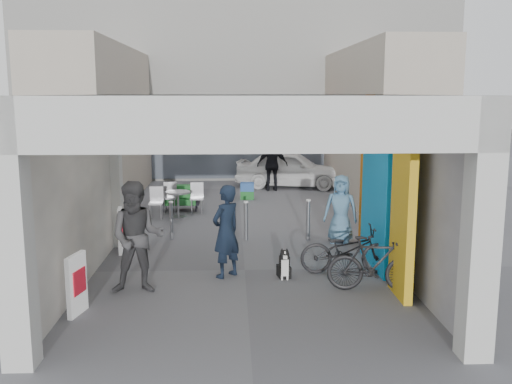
{
  "coord_description": "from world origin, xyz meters",
  "views": [
    {
      "loc": [
        -0.24,
        -11.09,
        3.53
      ],
      "look_at": [
        0.27,
        1.0,
        1.43
      ],
      "focal_mm": 40.0,
      "sensor_mm": 36.0,
      "label": 1
    }
  ],
  "objects_px": {
    "white_van": "(290,169)",
    "bicycle_front": "(347,250)",
    "man_back_turned": "(137,238)",
    "bicycle_rear": "(374,264)",
    "man_with_dog": "(226,231)",
    "cafe_set": "(175,204)",
    "border_collie": "(284,266)",
    "man_elderly": "(341,209)",
    "man_crates": "(272,165)",
    "produce_stand": "(181,201)"
  },
  "relations": [
    {
      "from": "white_van",
      "to": "bicycle_front",
      "type": "bearing_deg",
      "value": -167.11
    },
    {
      "from": "white_van",
      "to": "man_back_turned",
      "type": "bearing_deg",
      "value": 173.94
    },
    {
      "from": "bicycle_rear",
      "to": "bicycle_front",
      "type": "bearing_deg",
      "value": 24.48
    },
    {
      "from": "man_with_dog",
      "to": "cafe_set",
      "type": "bearing_deg",
      "value": -119.83
    },
    {
      "from": "border_collie",
      "to": "bicycle_rear",
      "type": "height_order",
      "value": "bicycle_rear"
    },
    {
      "from": "man_elderly",
      "to": "bicycle_rear",
      "type": "distance_m",
      "value": 3.45
    },
    {
      "from": "bicycle_front",
      "to": "man_crates",
      "type": "bearing_deg",
      "value": 6.4
    },
    {
      "from": "man_with_dog",
      "to": "man_elderly",
      "type": "xyz_separation_m",
      "value": [
        2.7,
        2.49,
        -0.09
      ]
    },
    {
      "from": "cafe_set",
      "to": "man_crates",
      "type": "distance_m",
      "value": 5.22
    },
    {
      "from": "cafe_set",
      "to": "man_back_turned",
      "type": "bearing_deg",
      "value": -90.05
    },
    {
      "from": "man_elderly",
      "to": "man_crates",
      "type": "bearing_deg",
      "value": 117.61
    },
    {
      "from": "man_with_dog",
      "to": "bicycle_front",
      "type": "xyz_separation_m",
      "value": [
        2.38,
        0.1,
        -0.43
      ]
    },
    {
      "from": "man_back_turned",
      "to": "man_elderly",
      "type": "relative_size",
      "value": 1.24
    },
    {
      "from": "cafe_set",
      "to": "bicycle_rear",
      "type": "bearing_deg",
      "value": -57.85
    },
    {
      "from": "man_back_turned",
      "to": "bicycle_front",
      "type": "height_order",
      "value": "man_back_turned"
    },
    {
      "from": "produce_stand",
      "to": "man_elderly",
      "type": "xyz_separation_m",
      "value": [
        4.16,
        -3.97,
        0.52
      ]
    },
    {
      "from": "produce_stand",
      "to": "bicycle_rear",
      "type": "xyz_separation_m",
      "value": [
        4.12,
        -7.41,
        0.21
      ]
    },
    {
      "from": "cafe_set",
      "to": "bicycle_rear",
      "type": "xyz_separation_m",
      "value": [
        4.22,
        -6.72,
        0.19
      ]
    },
    {
      "from": "man_with_dog",
      "to": "white_van",
      "type": "relative_size",
      "value": 0.44
    },
    {
      "from": "cafe_set",
      "to": "white_van",
      "type": "relative_size",
      "value": 0.37
    },
    {
      "from": "cafe_set",
      "to": "man_back_turned",
      "type": "height_order",
      "value": "man_back_turned"
    },
    {
      "from": "man_with_dog",
      "to": "man_back_turned",
      "type": "relative_size",
      "value": 0.9
    },
    {
      "from": "cafe_set",
      "to": "man_crates",
      "type": "height_order",
      "value": "man_crates"
    },
    {
      "from": "produce_stand",
      "to": "white_van",
      "type": "relative_size",
      "value": 0.28
    },
    {
      "from": "man_crates",
      "to": "bicycle_front",
      "type": "relative_size",
      "value": 1.04
    },
    {
      "from": "man_back_turned",
      "to": "man_crates",
      "type": "height_order",
      "value": "man_back_turned"
    },
    {
      "from": "cafe_set",
      "to": "produce_stand",
      "type": "height_order",
      "value": "cafe_set"
    },
    {
      "from": "man_with_dog",
      "to": "white_van",
      "type": "xyz_separation_m",
      "value": [
        2.33,
        10.69,
        -0.21
      ]
    },
    {
      "from": "bicycle_front",
      "to": "bicycle_rear",
      "type": "distance_m",
      "value": 1.09
    },
    {
      "from": "man_back_turned",
      "to": "border_collie",
      "type": "bearing_deg",
      "value": 10.82
    },
    {
      "from": "bicycle_front",
      "to": "white_van",
      "type": "height_order",
      "value": "white_van"
    },
    {
      "from": "border_collie",
      "to": "produce_stand",
      "type": "bearing_deg",
      "value": 101.26
    },
    {
      "from": "produce_stand",
      "to": "white_van",
      "type": "xyz_separation_m",
      "value": [
        3.79,
        4.23,
        0.4
      ]
    },
    {
      "from": "bicycle_front",
      "to": "white_van",
      "type": "xyz_separation_m",
      "value": [
        -0.05,
        10.59,
        0.22
      ]
    },
    {
      "from": "cafe_set",
      "to": "man_elderly",
      "type": "bearing_deg",
      "value": -37.58
    },
    {
      "from": "man_back_turned",
      "to": "man_crates",
      "type": "bearing_deg",
      "value": 70.6
    },
    {
      "from": "white_van",
      "to": "man_crates",
      "type": "bearing_deg",
      "value": 150.01
    },
    {
      "from": "bicycle_rear",
      "to": "man_elderly",
      "type": "bearing_deg",
      "value": 8.56
    },
    {
      "from": "man_crates",
      "to": "produce_stand",
      "type": "bearing_deg",
      "value": 46.95
    },
    {
      "from": "bicycle_front",
      "to": "bicycle_rear",
      "type": "bearing_deg",
      "value": -162.87
    },
    {
      "from": "produce_stand",
      "to": "border_collie",
      "type": "relative_size",
      "value": 1.87
    },
    {
      "from": "man_with_dog",
      "to": "bicycle_front",
      "type": "distance_m",
      "value": 2.42
    },
    {
      "from": "bicycle_rear",
      "to": "white_van",
      "type": "distance_m",
      "value": 11.65
    },
    {
      "from": "bicycle_rear",
      "to": "man_back_turned",
      "type": "bearing_deg",
      "value": 97.22
    },
    {
      "from": "border_collie",
      "to": "man_with_dog",
      "type": "height_order",
      "value": "man_with_dog"
    },
    {
      "from": "man_elderly",
      "to": "white_van",
      "type": "distance_m",
      "value": 8.21
    },
    {
      "from": "produce_stand",
      "to": "border_collie",
      "type": "xyz_separation_m",
      "value": [
        2.57,
        -6.61,
        -0.06
      ]
    },
    {
      "from": "cafe_set",
      "to": "bicycle_front",
      "type": "height_order",
      "value": "bicycle_front"
    },
    {
      "from": "cafe_set",
      "to": "border_collie",
      "type": "xyz_separation_m",
      "value": [
        2.67,
        -5.92,
        -0.08
      ]
    },
    {
      "from": "border_collie",
      "to": "man_elderly",
      "type": "bearing_deg",
      "value": 49.01
    }
  ]
}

